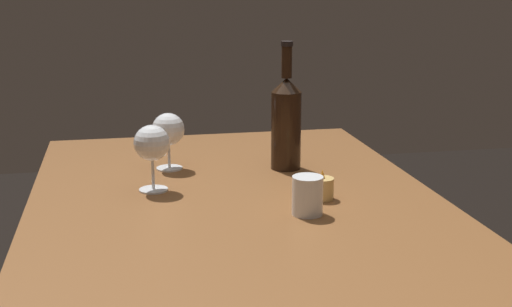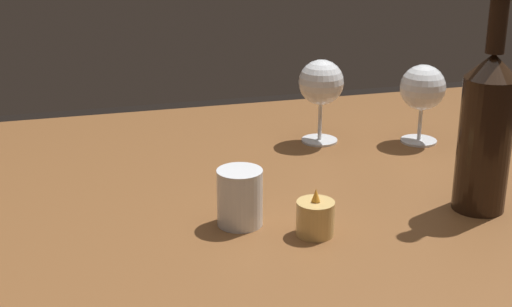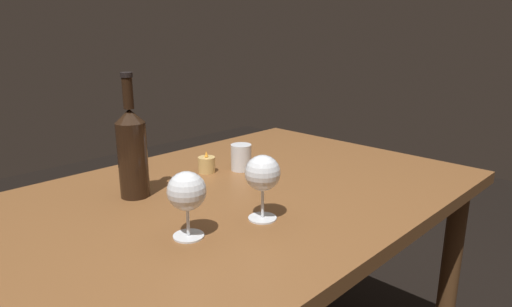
{
  "view_description": "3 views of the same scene",
  "coord_description": "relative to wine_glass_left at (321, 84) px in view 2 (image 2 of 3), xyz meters",
  "views": [
    {
      "loc": [
        1.43,
        -0.24,
        1.22
      ],
      "look_at": [
        0.0,
        0.04,
        0.84
      ],
      "focal_mm": 48.9,
      "sensor_mm": 36.0,
      "label": 1
    },
    {
      "loc": [
        0.35,
        1.05,
        1.2
      ],
      "look_at": [
        0.06,
        -0.01,
        0.79
      ],
      "focal_mm": 52.71,
      "sensor_mm": 36.0,
      "label": 2
    },
    {
      "loc": [
        -0.8,
        -0.83,
        1.17
      ],
      "look_at": [
        0.08,
        0.02,
        0.82
      ],
      "focal_mm": 31.34,
      "sensor_mm": 36.0,
      "label": 3
    }
  ],
  "objects": [
    {
      "name": "water_tumbler",
      "position": [
        0.22,
        0.3,
        -0.07
      ],
      "size": [
        0.06,
        0.06,
        0.08
      ],
      "color": "white",
      "rests_on": "dining_table"
    },
    {
      "name": "wine_glass_right",
      "position": [
        -0.18,
        0.05,
        -0.01
      ],
      "size": [
        0.08,
        0.08,
        0.14
      ],
      "color": "white",
      "rests_on": "dining_table"
    },
    {
      "name": "wine_glass_left",
      "position": [
        0.0,
        0.0,
        0.0
      ],
      "size": [
        0.08,
        0.08,
        0.15
      ],
      "color": "white",
      "rests_on": "dining_table"
    },
    {
      "name": "votive_candle",
      "position": [
        0.13,
        0.36,
        -0.09
      ],
      "size": [
        0.05,
        0.05,
        0.07
      ],
      "color": "#DBB266",
      "rests_on": "dining_table"
    },
    {
      "name": "wine_bottle",
      "position": [
        -0.12,
        0.34,
        0.01
      ],
      "size": [
        0.08,
        0.08,
        0.32
      ],
      "color": "black",
      "rests_on": "dining_table"
    },
    {
      "name": "dining_table",
      "position": [
        0.1,
        0.18,
        -0.2
      ],
      "size": [
        1.3,
        0.9,
        0.74
      ],
      "color": "brown",
      "rests_on": "ground"
    }
  ]
}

